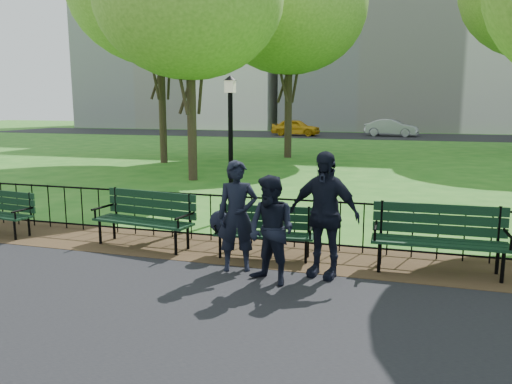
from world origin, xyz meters
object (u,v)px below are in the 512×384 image
(park_bench_main, at_px, (248,225))
(person_left, at_px, (237,216))
(park_bench_left_a, at_px, (146,213))
(lamppost, at_px, (231,143))
(person_mid, at_px, (271,230))
(person_right, at_px, (324,214))
(taxi, at_px, (296,127))
(sedan_silver, at_px, (391,128))
(park_bench_right_a, at_px, (439,231))
(tree_far_c, at_px, (289,7))

(park_bench_main, distance_m, person_left, 0.75)
(park_bench_main, relative_size, park_bench_left_a, 0.89)
(park_bench_left_a, relative_size, lamppost, 0.62)
(person_mid, relative_size, person_right, 0.83)
(taxi, bearing_deg, person_left, -163.88)
(person_right, xyz_separation_m, taxi, (-7.57, 32.86, -0.27))
(park_bench_left_a, xyz_separation_m, person_right, (3.31, -0.70, 0.33))
(person_right, bearing_deg, sedan_silver, 104.85)
(park_bench_left_a, xyz_separation_m, park_bench_right_a, (4.96, 0.01, 0.03))
(person_left, bearing_deg, park_bench_left_a, 138.69)
(park_bench_right_a, height_order, person_right, person_right)
(taxi, bearing_deg, sedan_silver, -74.53)
(tree_far_c, bearing_deg, person_right, -75.02)
(person_left, xyz_separation_m, sedan_silver, (1.19, 34.30, -0.17))
(person_left, bearing_deg, park_bench_main, 74.42)
(person_mid, bearing_deg, lamppost, 142.54)
(taxi, bearing_deg, park_bench_left_a, -167.11)
(park_bench_left_a, bearing_deg, lamppost, 80.56)
(park_bench_right_a, distance_m, person_mid, 2.61)
(park_bench_main, distance_m, sedan_silver, 33.63)
(person_right, bearing_deg, park_bench_main, 171.44)
(lamppost, height_order, taxi, lamppost)
(lamppost, distance_m, person_right, 4.11)
(tree_far_c, xyz_separation_m, person_right, (4.37, -16.32, -5.97))
(tree_far_c, relative_size, person_left, 5.86)
(park_bench_left_a, relative_size, taxi, 0.50)
(person_mid, height_order, taxi, person_mid)
(park_bench_right_a, bearing_deg, lamppost, 149.00)
(person_right, bearing_deg, taxi, 117.65)
(park_bench_main, relative_size, park_bench_right_a, 0.88)
(tree_far_c, xyz_separation_m, person_mid, (3.72, -16.85, -6.13))
(park_bench_right_a, xyz_separation_m, person_right, (-1.65, -0.71, 0.31))
(park_bench_right_a, relative_size, person_right, 1.06)
(park_bench_left_a, xyz_separation_m, sedan_silver, (3.21, 33.49, 0.08))
(person_mid, bearing_deg, park_bench_main, 147.08)
(park_bench_right_a, bearing_deg, taxi, 104.84)
(person_right, height_order, sedan_silver, person_right)
(park_bench_right_a, height_order, person_left, person_left)
(tree_far_c, height_order, taxi, tree_far_c)
(tree_far_c, bearing_deg, park_bench_main, -79.14)
(park_bench_left_a, height_order, tree_far_c, tree_far_c)
(park_bench_right_a, distance_m, tree_far_c, 17.87)
(lamppost, bearing_deg, park_bench_main, -64.50)
(park_bench_main, xyz_separation_m, park_bench_right_a, (2.99, 0.13, 0.08))
(park_bench_main, distance_m, person_mid, 1.33)
(lamppost, distance_m, sedan_silver, 31.18)
(sedan_silver, bearing_deg, tree_far_c, 174.59)
(sedan_silver, bearing_deg, lamppost, -176.52)
(lamppost, relative_size, person_mid, 2.02)
(park_bench_main, relative_size, sedan_silver, 0.42)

